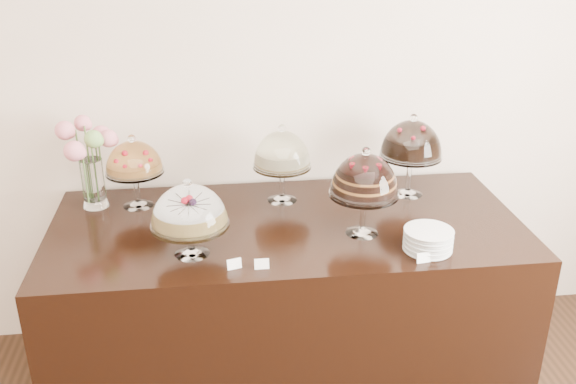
{
  "coord_description": "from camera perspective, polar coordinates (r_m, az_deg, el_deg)",
  "views": [
    {
      "loc": [
        -0.27,
        -0.22,
        2.25
      ],
      "look_at": [
        0.06,
        2.4,
        1.08
      ],
      "focal_mm": 40.0,
      "sensor_mm": 36.0,
      "label": 1
    }
  ],
  "objects": [
    {
      "name": "wall_back",
      "position": [
        3.32,
        -2.26,
        10.82
      ],
      "size": [
        5.0,
        0.04,
        3.0
      ],
      "primitive_type": "cube",
      "color": "beige",
      "rests_on": "ground"
    },
    {
      "name": "flower_vase",
      "position": [
        3.22,
        -17.21,
        3.08
      ],
      "size": [
        0.28,
        0.3,
        0.44
      ],
      "color": "white",
      "rests_on": "display_counter"
    },
    {
      "name": "cake_stand_fruit_tart",
      "position": [
        3.18,
        -13.55,
        2.73
      ],
      "size": [
        0.28,
        0.28,
        0.37
      ],
      "color": "white",
      "rests_on": "display_counter"
    },
    {
      "name": "cake_stand_choco_layer",
      "position": [
        2.82,
        6.83,
        1.25
      ],
      "size": [
        0.31,
        0.31,
        0.41
      ],
      "color": "white",
      "rests_on": "display_counter"
    },
    {
      "name": "price_card_extra",
      "position": [
        2.64,
        -4.8,
        -6.39
      ],
      "size": [
        0.06,
        0.03,
        0.04
      ],
      "primitive_type": "cube",
      "rotation": [
        -0.21,
        0.0,
        0.27
      ],
      "color": "white",
      "rests_on": "display_counter"
    },
    {
      "name": "cake_stand_cheesecake",
      "position": [
        3.14,
        -0.54,
        3.52
      ],
      "size": [
        0.29,
        0.29,
        0.4
      ],
      "color": "white",
      "rests_on": "display_counter"
    },
    {
      "name": "price_card_right",
      "position": [
        2.73,
        11.95,
        -5.74
      ],
      "size": [
        0.06,
        0.02,
        0.04
      ],
      "primitive_type": "cube",
      "rotation": [
        -0.21,
        0.0,
        0.14
      ],
      "color": "white",
      "rests_on": "display_counter"
    },
    {
      "name": "cake_stand_dark_choco",
      "position": [
        3.26,
        10.94,
        4.37
      ],
      "size": [
        0.32,
        0.32,
        0.43
      ],
      "color": "white",
      "rests_on": "display_counter"
    },
    {
      "name": "plate_stack",
      "position": [
        2.82,
        12.35,
        -4.19
      ],
      "size": [
        0.21,
        0.21,
        0.09
      ],
      "color": "silver",
      "rests_on": "display_counter"
    },
    {
      "name": "cake_stand_sugar_sponge",
      "position": [
        2.68,
        -8.79,
        -1.56
      ],
      "size": [
        0.33,
        0.33,
        0.35
      ],
      "color": "white",
      "rests_on": "display_counter"
    },
    {
      "name": "price_card_left",
      "position": [
        2.63,
        -2.35,
        -6.41
      ],
      "size": [
        0.06,
        0.02,
        0.04
      ],
      "primitive_type": "cube",
      "rotation": [
        -0.21,
        0.0,
        -0.0
      ],
      "color": "white",
      "rests_on": "display_counter"
    },
    {
      "name": "display_counter",
      "position": [
        3.23,
        -0.11,
        -9.9
      ],
      "size": [
        2.2,
        1.0,
        0.9
      ],
      "primitive_type": "cube",
      "color": "black",
      "rests_on": "ground"
    }
  ]
}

